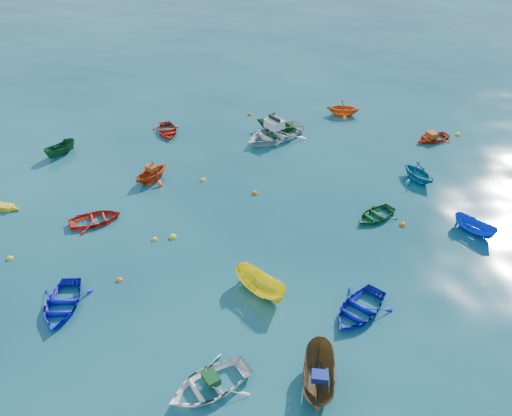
# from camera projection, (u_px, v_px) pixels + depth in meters

# --- Properties ---
(ground) EXTENTS (160.00, 160.00, 0.00)m
(ground) POSITION_uv_depth(u_px,v_px,m) (250.00, 274.00, 24.16)
(ground) COLOR #093643
(ground) RESTS_ON ground
(dinghy_blue_sw) EXTENTS (2.53, 3.34, 0.65)m
(dinghy_blue_sw) POSITION_uv_depth(u_px,v_px,m) (63.00, 307.00, 22.32)
(dinghy_blue_sw) COLOR #0F11C3
(dinghy_blue_sw) RESTS_ON ground
(dinghy_white_near) EXTENTS (4.01, 3.80, 0.68)m
(dinghy_white_near) POSITION_uv_depth(u_px,v_px,m) (209.00, 388.00, 18.91)
(dinghy_white_near) COLOR white
(dinghy_white_near) RESTS_ON ground
(sampan_brown_mid) EXTENTS (1.49, 3.38, 1.27)m
(sampan_brown_mid) POSITION_uv_depth(u_px,v_px,m) (318.00, 386.00, 18.97)
(sampan_brown_mid) COLOR brown
(sampan_brown_mid) RESTS_ON ground
(dinghy_blue_se) EXTENTS (3.76, 3.93, 0.66)m
(dinghy_blue_se) POSITION_uv_depth(u_px,v_px,m) (358.00, 313.00, 22.07)
(dinghy_blue_se) COLOR #0D16A9
(dinghy_blue_se) RESTS_ON ground
(dinghy_orange_w) EXTENTS (3.28, 3.39, 1.36)m
(dinghy_orange_w) POSITION_uv_depth(u_px,v_px,m) (152.00, 180.00, 31.24)
(dinghy_orange_w) COLOR #D54114
(dinghy_orange_w) RESTS_ON ground
(sampan_yellow_mid) EXTENTS (2.99, 2.83, 1.16)m
(sampan_yellow_mid) POSITION_uv_depth(u_px,v_px,m) (261.00, 293.00, 23.09)
(sampan_yellow_mid) COLOR yellow
(sampan_yellow_mid) RESTS_ON ground
(dinghy_green_e) EXTENTS (3.18, 3.10, 0.54)m
(dinghy_green_e) POSITION_uv_depth(u_px,v_px,m) (375.00, 218.00, 27.95)
(dinghy_green_e) COLOR #13551C
(dinghy_green_e) RESTS_ON ground
(dinghy_cyan_se) EXTENTS (3.17, 3.29, 1.33)m
(dinghy_cyan_se) POSITION_uv_depth(u_px,v_px,m) (417.00, 180.00, 31.25)
(dinghy_cyan_se) COLOR #177291
(dinghy_cyan_se) RESTS_ON ground
(dinghy_red_nw) EXTENTS (3.41, 3.03, 0.58)m
(dinghy_red_nw) POSITION_uv_depth(u_px,v_px,m) (96.00, 222.00, 27.63)
(dinghy_red_nw) COLOR red
(dinghy_red_nw) RESTS_ON ground
(dinghy_green_n) EXTENTS (3.95, 3.73, 1.64)m
(dinghy_green_n) POSITION_uv_depth(u_px,v_px,m) (276.00, 132.00, 36.76)
(dinghy_green_n) COLOR #135116
(dinghy_green_n) RESTS_ON ground
(dinghy_red_ne) EXTENTS (3.28, 2.96, 0.56)m
(dinghy_red_ne) POSITION_uv_depth(u_px,v_px,m) (432.00, 140.00, 35.73)
(dinghy_red_ne) COLOR red
(dinghy_red_ne) RESTS_ON ground
(sampan_blue_far) EXTENTS (2.32, 2.36, 0.93)m
(sampan_blue_far) POSITION_uv_depth(u_px,v_px,m) (473.00, 232.00, 26.84)
(sampan_blue_far) COLOR #103BC9
(sampan_blue_far) RESTS_ON ground
(dinghy_red_far) EXTENTS (2.87, 3.33, 0.58)m
(dinghy_red_far) POSITION_uv_depth(u_px,v_px,m) (168.00, 133.00, 36.67)
(dinghy_red_far) COLOR red
(dinghy_red_far) RESTS_ON ground
(dinghy_orange_far) EXTENTS (2.74, 2.42, 1.36)m
(dinghy_orange_far) POSITION_uv_depth(u_px,v_px,m) (343.00, 115.00, 39.29)
(dinghy_orange_far) COLOR orange
(dinghy_orange_far) RESTS_ON ground
(sampan_green_far) EXTENTS (2.02, 2.54, 0.93)m
(sampan_green_far) POSITION_uv_depth(u_px,v_px,m) (62.00, 154.00, 33.98)
(sampan_green_far) COLOR #10461E
(sampan_green_far) RESTS_ON ground
(motorboat_white) EXTENTS (5.81, 5.71, 1.59)m
(motorboat_white) POSITION_uv_depth(u_px,v_px,m) (274.00, 138.00, 35.96)
(motorboat_white) COLOR silver
(motorboat_white) RESTS_ON ground
(tarp_green_a) EXTENTS (0.81, 0.85, 0.33)m
(tarp_green_a) POSITION_uv_depth(u_px,v_px,m) (211.00, 378.00, 18.67)
(tarp_green_a) COLOR #11441C
(tarp_green_a) RESTS_ON dinghy_white_near
(tarp_blue_a) EXTENTS (0.65, 0.51, 0.30)m
(tarp_blue_a) POSITION_uv_depth(u_px,v_px,m) (320.00, 377.00, 18.40)
(tarp_blue_a) COLOR navy
(tarp_blue_a) RESTS_ON sampan_brown_mid
(tarp_orange_a) EXTENTS (0.83, 0.78, 0.32)m
(tarp_orange_a) POSITION_uv_depth(u_px,v_px,m) (151.00, 168.00, 30.80)
(tarp_orange_a) COLOR #C04413
(tarp_orange_a) RESTS_ON dinghy_orange_w
(tarp_green_b) EXTENTS (0.72, 0.80, 0.32)m
(tarp_green_b) POSITION_uv_depth(u_px,v_px,m) (275.00, 120.00, 36.24)
(tarp_green_b) COLOR #114723
(tarp_green_b) RESTS_ON dinghy_green_n
(tarp_orange_b) EXTENTS (0.83, 0.90, 0.35)m
(tarp_orange_b) POSITION_uv_depth(u_px,v_px,m) (432.00, 135.00, 35.44)
(tarp_orange_b) COLOR #C34914
(tarp_orange_b) RESTS_ON dinghy_red_ne
(buoy_or_a) EXTENTS (0.29, 0.29, 0.29)m
(buoy_or_a) POSITION_uv_depth(u_px,v_px,m) (120.00, 280.00, 23.77)
(buoy_or_a) COLOR orange
(buoy_or_a) RESTS_ON ground
(buoy_ye_a) EXTENTS (0.29, 0.29, 0.29)m
(buoy_ye_a) POSITION_uv_depth(u_px,v_px,m) (155.00, 240.00, 26.33)
(buoy_ye_a) COLOR yellow
(buoy_ye_a) RESTS_ON ground
(buoy_ye_b) EXTENTS (0.32, 0.32, 0.32)m
(buoy_ye_b) POSITION_uv_depth(u_px,v_px,m) (10.00, 259.00, 25.06)
(buoy_ye_b) COLOR yellow
(buoy_ye_b) RESTS_ON ground
(buoy_or_c) EXTENTS (0.35, 0.35, 0.35)m
(buoy_or_c) POSITION_uv_depth(u_px,v_px,m) (255.00, 194.00, 29.96)
(buoy_or_c) COLOR #DD5A0C
(buoy_or_c) RESTS_ON ground
(buoy_ye_c) EXTENTS (0.39, 0.39, 0.39)m
(buoy_ye_c) POSITION_uv_depth(u_px,v_px,m) (173.00, 237.00, 26.49)
(buoy_ye_c) COLOR yellow
(buoy_ye_c) RESTS_ON ground
(buoy_or_d) EXTENTS (0.35, 0.35, 0.35)m
(buoy_or_d) POSITION_uv_depth(u_px,v_px,m) (402.00, 225.00, 27.38)
(buoy_or_d) COLOR orange
(buoy_or_d) RESTS_ON ground
(buoy_ye_d) EXTENTS (0.35, 0.35, 0.35)m
(buoy_ye_d) POSITION_uv_depth(u_px,v_px,m) (203.00, 180.00, 31.22)
(buoy_ye_d) COLOR yellow
(buoy_ye_d) RESTS_ON ground
(buoy_or_e) EXTENTS (0.32, 0.32, 0.32)m
(buoy_or_e) POSITION_uv_depth(u_px,v_px,m) (250.00, 115.00, 39.29)
(buoy_or_e) COLOR #D6520B
(buoy_or_e) RESTS_ON ground
(buoy_ye_e) EXTENTS (0.39, 0.39, 0.39)m
(buoy_ye_e) POSITION_uv_depth(u_px,v_px,m) (458.00, 135.00, 36.39)
(buoy_ye_e) COLOR yellow
(buoy_ye_e) RESTS_ON ground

